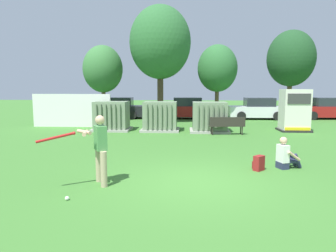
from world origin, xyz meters
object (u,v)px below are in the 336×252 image
object	(u,v)px
generator_enclosure	(294,111)
parked_car_rightmost	(326,109)
transformer_mid_east	(209,117)
parked_car_right_of_center	(257,109)
seated_spectator	(286,156)
park_bench	(227,124)
backpack	(259,163)
transformer_mid_west	(160,117)
batter	(98,146)
sports_ball	(67,198)
transformer_west	(112,116)
parked_car_left_of_center	(186,109)
parked_car_leftmost	(117,109)

from	to	relation	value
generator_enclosure	parked_car_rightmost	xyz separation A→B (m)	(4.69, 6.76, -0.38)
transformer_mid_east	parked_car_right_of_center	distance (m)	7.98
seated_spectator	transformer_mid_east	bearing A→B (deg)	103.29
generator_enclosure	parked_car_right_of_center	xyz separation A→B (m)	(-0.57, 6.25, -0.38)
park_bench	seated_spectator	distance (m)	6.45
backpack	parked_car_right_of_center	xyz separation A→B (m)	(3.24, 14.50, 0.54)
parked_car_right_of_center	transformer_mid_west	bearing A→B (deg)	-135.74
transformer_mid_east	transformer_mid_west	bearing A→B (deg)	175.74
batter	parked_car_right_of_center	bearing A→B (deg)	64.87
seated_spectator	sports_ball	bearing A→B (deg)	-151.92
transformer_mid_west	transformer_west	bearing A→B (deg)	179.36
generator_enclosure	backpack	distance (m)	9.13
transformer_west	parked_car_rightmost	world-z (taller)	same
transformer_west	backpack	distance (m)	10.12
park_bench	generator_enclosure	bearing A→B (deg)	22.15
seated_spectator	park_bench	bearing A→B (deg)	98.09
batter	sports_ball	xyz separation A→B (m)	(-0.39, -1.11, -0.93)
parked_car_rightmost	parked_car_left_of_center	bearing A→B (deg)	-177.89
seated_spectator	parked_car_left_of_center	size ratio (longest dim) A/B	0.23
sports_ball	seated_spectator	xyz separation A→B (m)	(5.54, 2.95, 0.33)
transformer_west	park_bench	xyz separation A→B (m)	(6.26, -1.21, -0.25)
batter	parked_car_left_of_center	size ratio (longest dim) A/B	0.41
parked_car_rightmost	batter	bearing A→B (deg)	-127.70
generator_enclosure	park_bench	world-z (taller)	generator_enclosure
generator_enclosure	seated_spectator	size ratio (longest dim) A/B	2.39
transformer_mid_west	parked_car_leftmost	xyz separation A→B (m)	(-3.92, 6.64, -0.04)
transformer_mid_east	backpack	size ratio (longest dim) A/B	4.77
backpack	parked_car_rightmost	distance (m)	17.25
generator_enclosure	parked_car_right_of_center	size ratio (longest dim) A/B	0.55
transformer_mid_east	generator_enclosure	size ratio (longest dim) A/B	0.91
park_bench	parked_car_leftmost	bearing A→B (deg)	133.59
park_bench	parked_car_right_of_center	distance (m)	8.48
parked_car_leftmost	parked_car_left_of_center	world-z (taller)	same
transformer_mid_east	batter	xyz separation A→B (m)	(-3.41, -9.21, 0.19)
sports_ball	backpack	size ratio (longest dim) A/B	0.20
transformer_mid_west	parked_car_left_of_center	xyz separation A→B (m)	(1.40, 6.75, -0.04)
sports_ball	parked_car_left_of_center	xyz separation A→B (m)	(2.50, 17.27, 0.71)
backpack	parked_car_left_of_center	distance (m)	14.78
sports_ball	parked_car_rightmost	bearing A→B (deg)	53.27
transformer_mid_west	backpack	distance (m)	8.65
parked_car_leftmost	parked_car_rightmost	world-z (taller)	same
sports_ball	parked_car_leftmost	size ratio (longest dim) A/B	0.02
transformer_west	generator_enclosure	bearing A→B (deg)	2.02
transformer_mid_west	seated_spectator	xyz separation A→B (m)	(4.43, -7.57, -0.41)
batter	sports_ball	bearing A→B (deg)	-109.33
batter	parked_car_leftmost	bearing A→B (deg)	101.30
seated_spectator	parked_car_leftmost	bearing A→B (deg)	120.46
generator_enclosure	batter	size ratio (longest dim) A/B	1.32
transformer_mid_east	parked_car_right_of_center	bearing A→B (deg)	58.94
seated_spectator	parked_car_leftmost	world-z (taller)	parked_car_leftmost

